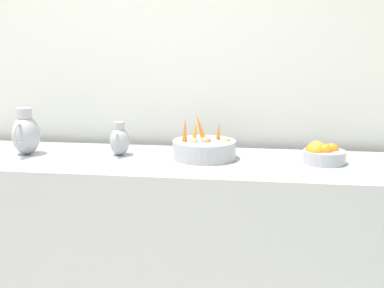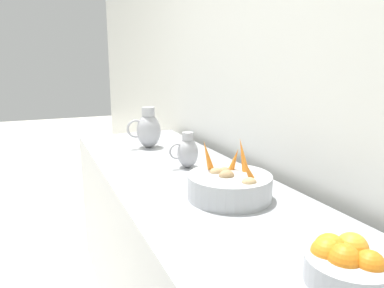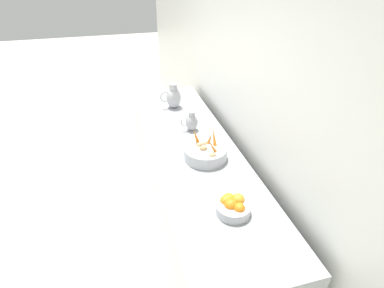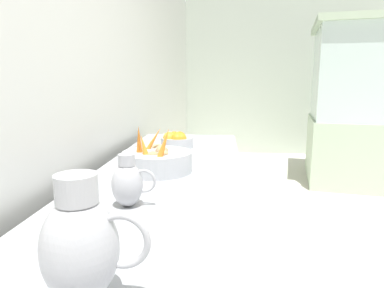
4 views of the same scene
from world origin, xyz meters
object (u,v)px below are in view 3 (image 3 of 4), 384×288
(orange_bowl, at_px, (233,206))
(metal_pitcher_short, at_px, (191,122))
(metal_pitcher_tall, at_px, (173,97))
(vegetable_colander, at_px, (205,152))

(orange_bowl, distance_m, metal_pitcher_short, 1.06)
(metal_pitcher_short, bearing_deg, orange_bowl, 88.69)
(orange_bowl, xyz_separation_m, metal_pitcher_short, (-0.02, -1.06, 0.04))
(metal_pitcher_short, bearing_deg, metal_pitcher_tall, -84.11)
(orange_bowl, height_order, metal_pitcher_tall, metal_pitcher_tall)
(orange_bowl, bearing_deg, vegetable_colander, -91.17)
(vegetable_colander, xyz_separation_m, metal_pitcher_short, (-0.01, -0.46, 0.03))
(metal_pitcher_tall, relative_size, metal_pitcher_short, 1.39)
(vegetable_colander, distance_m, metal_pitcher_short, 0.46)
(metal_pitcher_tall, height_order, metal_pitcher_short, metal_pitcher_tall)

